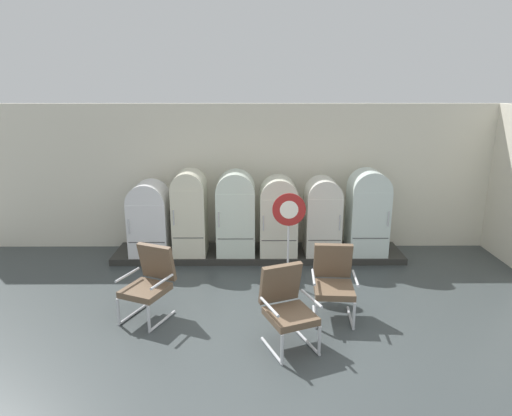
{
  "coord_description": "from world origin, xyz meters",
  "views": [
    {
      "loc": [
        -0.09,
        -5.2,
        3.24
      ],
      "look_at": [
        -0.04,
        2.75,
        1.05
      ],
      "focal_mm": 31.83,
      "sensor_mm": 36.0,
      "label": 1
    }
  ],
  "objects_px": {
    "refrigerator_0": "(149,216)",
    "armchair_left": "(150,280)",
    "refrigerator_2": "(236,211)",
    "armchair_center": "(287,304)",
    "refrigerator_1": "(190,210)",
    "sign_stand": "(288,237)",
    "refrigerator_4": "(323,214)",
    "refrigerator_3": "(278,214)",
    "refrigerator_5": "(368,210)",
    "armchair_right": "(333,279)"
  },
  "relations": [
    {
      "from": "refrigerator_5",
      "to": "armchair_center",
      "type": "xyz_separation_m",
      "value": [
        -1.72,
        -2.93,
        -0.41
      ]
    },
    {
      "from": "armchair_center",
      "to": "refrigerator_5",
      "type": "bearing_deg",
      "value": 59.69
    },
    {
      "from": "refrigerator_0",
      "to": "armchair_center",
      "type": "height_order",
      "value": "refrigerator_0"
    },
    {
      "from": "sign_stand",
      "to": "refrigerator_3",
      "type": "bearing_deg",
      "value": 95.11
    },
    {
      "from": "armchair_right",
      "to": "sign_stand",
      "type": "height_order",
      "value": "sign_stand"
    },
    {
      "from": "sign_stand",
      "to": "refrigerator_2",
      "type": "bearing_deg",
      "value": 128.09
    },
    {
      "from": "armchair_left",
      "to": "refrigerator_5",
      "type": "bearing_deg",
      "value": 31.38
    },
    {
      "from": "refrigerator_2",
      "to": "refrigerator_4",
      "type": "xyz_separation_m",
      "value": [
        1.62,
        0.01,
        -0.07
      ]
    },
    {
      "from": "sign_stand",
      "to": "refrigerator_0",
      "type": "bearing_deg",
      "value": 155.07
    },
    {
      "from": "refrigerator_4",
      "to": "refrigerator_2",
      "type": "bearing_deg",
      "value": -179.54
    },
    {
      "from": "armchair_center",
      "to": "refrigerator_1",
      "type": "bearing_deg",
      "value": 118.46
    },
    {
      "from": "refrigerator_5",
      "to": "armchair_center",
      "type": "height_order",
      "value": "refrigerator_5"
    },
    {
      "from": "armchair_left",
      "to": "armchair_center",
      "type": "relative_size",
      "value": 1.0
    },
    {
      "from": "armchair_left",
      "to": "sign_stand",
      "type": "height_order",
      "value": "sign_stand"
    },
    {
      "from": "refrigerator_1",
      "to": "refrigerator_3",
      "type": "distance_m",
      "value": 1.65
    },
    {
      "from": "armchair_center",
      "to": "refrigerator_3",
      "type": "bearing_deg",
      "value": 89.06
    },
    {
      "from": "refrigerator_4",
      "to": "refrigerator_3",
      "type": "bearing_deg",
      "value": -179.79
    },
    {
      "from": "refrigerator_2",
      "to": "armchair_right",
      "type": "xyz_separation_m",
      "value": [
        1.46,
        -2.18,
        -0.4
      ]
    },
    {
      "from": "refrigerator_2",
      "to": "sign_stand",
      "type": "xyz_separation_m",
      "value": [
        0.9,
        -1.14,
        -0.11
      ]
    },
    {
      "from": "refrigerator_2",
      "to": "sign_stand",
      "type": "height_order",
      "value": "refrigerator_2"
    },
    {
      "from": "refrigerator_1",
      "to": "refrigerator_4",
      "type": "bearing_deg",
      "value": -0.38
    },
    {
      "from": "refrigerator_2",
      "to": "refrigerator_5",
      "type": "bearing_deg",
      "value": 0.07
    },
    {
      "from": "refrigerator_2",
      "to": "refrigerator_4",
      "type": "relative_size",
      "value": 1.09
    },
    {
      "from": "refrigerator_1",
      "to": "refrigerator_2",
      "type": "height_order",
      "value": "refrigerator_1"
    },
    {
      "from": "armchair_center",
      "to": "sign_stand",
      "type": "height_order",
      "value": "sign_stand"
    },
    {
      "from": "refrigerator_0",
      "to": "refrigerator_4",
      "type": "distance_m",
      "value": 3.24
    },
    {
      "from": "refrigerator_4",
      "to": "armchair_center",
      "type": "distance_m",
      "value": 3.09
    },
    {
      "from": "refrigerator_1",
      "to": "armchair_right",
      "type": "bearing_deg",
      "value": -43.61
    },
    {
      "from": "refrigerator_0",
      "to": "refrigerator_5",
      "type": "height_order",
      "value": "refrigerator_5"
    },
    {
      "from": "refrigerator_4",
      "to": "armchair_right",
      "type": "height_order",
      "value": "refrigerator_4"
    },
    {
      "from": "refrigerator_2",
      "to": "refrigerator_4",
      "type": "bearing_deg",
      "value": 0.46
    },
    {
      "from": "refrigerator_4",
      "to": "refrigerator_5",
      "type": "relative_size",
      "value": 0.91
    },
    {
      "from": "refrigerator_2",
      "to": "refrigerator_3",
      "type": "height_order",
      "value": "refrigerator_2"
    },
    {
      "from": "refrigerator_2",
      "to": "refrigerator_5",
      "type": "xyz_separation_m",
      "value": [
        2.46,
        0.0,
        0.01
      ]
    },
    {
      "from": "refrigerator_2",
      "to": "armchair_left",
      "type": "bearing_deg",
      "value": -117.51
    },
    {
      "from": "refrigerator_5",
      "to": "armchair_right",
      "type": "distance_m",
      "value": 2.44
    },
    {
      "from": "refrigerator_0",
      "to": "refrigerator_1",
      "type": "height_order",
      "value": "refrigerator_1"
    },
    {
      "from": "refrigerator_1",
      "to": "refrigerator_5",
      "type": "height_order",
      "value": "refrigerator_5"
    },
    {
      "from": "refrigerator_2",
      "to": "refrigerator_5",
      "type": "distance_m",
      "value": 2.46
    },
    {
      "from": "refrigerator_3",
      "to": "refrigerator_1",
      "type": "bearing_deg",
      "value": 179.32
    },
    {
      "from": "refrigerator_0",
      "to": "refrigerator_1",
      "type": "relative_size",
      "value": 0.87
    },
    {
      "from": "armchair_left",
      "to": "armchair_center",
      "type": "bearing_deg",
      "value": -21.29
    },
    {
      "from": "armchair_left",
      "to": "armchair_right",
      "type": "height_order",
      "value": "same"
    },
    {
      "from": "refrigerator_0",
      "to": "armchair_left",
      "type": "relative_size",
      "value": 1.33
    },
    {
      "from": "refrigerator_0",
      "to": "armchair_center",
      "type": "xyz_separation_m",
      "value": [
        2.36,
        -2.96,
        -0.29
      ]
    },
    {
      "from": "refrigerator_2",
      "to": "armchair_left",
      "type": "distance_m",
      "value": 2.51
    },
    {
      "from": "refrigerator_0",
      "to": "sign_stand",
      "type": "relative_size",
      "value": 0.88
    },
    {
      "from": "refrigerator_0",
      "to": "armchair_left",
      "type": "bearing_deg",
      "value": -77.94
    },
    {
      "from": "refrigerator_2",
      "to": "armchair_center",
      "type": "relative_size",
      "value": 1.52
    },
    {
      "from": "refrigerator_3",
      "to": "refrigerator_5",
      "type": "distance_m",
      "value": 1.67
    }
  ]
}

